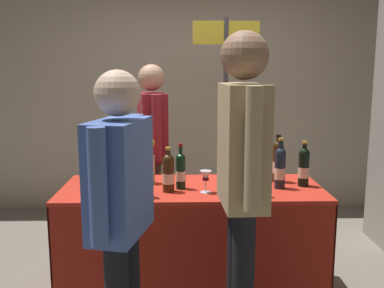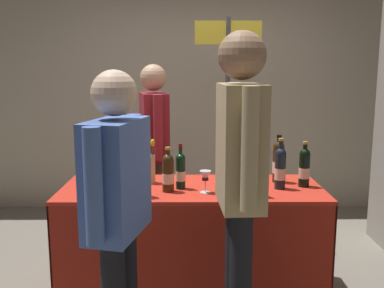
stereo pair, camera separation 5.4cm
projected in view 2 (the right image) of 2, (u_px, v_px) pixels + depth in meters
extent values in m
cube|color=#B2A893|center=(191.00, 85.00, 4.90)|extent=(7.06, 0.12, 2.83)
cube|color=red|center=(192.00, 189.00, 3.00)|extent=(1.79, 0.70, 0.02)
cube|color=#A32519|center=(192.00, 265.00, 2.73)|extent=(1.79, 0.01, 0.77)
cube|color=#A32519|center=(192.00, 226.00, 3.41)|extent=(1.79, 0.01, 0.77)
cube|color=#A32519|center=(66.00, 243.00, 3.06)|extent=(0.01, 0.70, 0.77)
cube|color=#A32519|center=(317.00, 243.00, 3.07)|extent=(0.01, 0.70, 0.77)
cylinder|color=#38230F|center=(168.00, 176.00, 2.87)|extent=(0.08, 0.08, 0.21)
sphere|color=#38230F|center=(168.00, 160.00, 2.85)|extent=(0.08, 0.08, 0.08)
cylinder|color=#38230F|center=(168.00, 155.00, 2.84)|extent=(0.03, 0.03, 0.07)
cylinder|color=#B7932D|center=(168.00, 148.00, 2.84)|extent=(0.03, 0.03, 0.02)
cylinder|color=beige|center=(168.00, 178.00, 2.87)|extent=(0.08, 0.08, 0.07)
cylinder|color=black|center=(244.00, 176.00, 2.84)|extent=(0.08, 0.08, 0.23)
sphere|color=black|center=(244.00, 159.00, 2.82)|extent=(0.07, 0.07, 0.07)
cylinder|color=black|center=(244.00, 153.00, 2.82)|extent=(0.03, 0.03, 0.08)
cylinder|color=maroon|center=(244.00, 145.00, 2.81)|extent=(0.03, 0.03, 0.02)
cylinder|color=beige|center=(244.00, 178.00, 2.84)|extent=(0.08, 0.08, 0.07)
cylinder|color=#38230F|center=(142.00, 181.00, 2.75)|extent=(0.07, 0.07, 0.20)
sphere|color=#38230F|center=(142.00, 166.00, 2.73)|extent=(0.07, 0.07, 0.07)
cylinder|color=#38230F|center=(142.00, 159.00, 2.73)|extent=(0.03, 0.03, 0.08)
cylinder|color=maroon|center=(142.00, 152.00, 2.72)|extent=(0.03, 0.03, 0.02)
cylinder|color=beige|center=(142.00, 184.00, 2.75)|extent=(0.07, 0.07, 0.06)
cylinder|color=black|center=(255.00, 180.00, 2.76)|extent=(0.07, 0.07, 0.21)
sphere|color=black|center=(255.00, 164.00, 2.74)|extent=(0.07, 0.07, 0.07)
cylinder|color=black|center=(256.00, 157.00, 2.74)|extent=(0.03, 0.03, 0.08)
cylinder|color=maroon|center=(256.00, 150.00, 2.73)|extent=(0.03, 0.03, 0.02)
cylinder|color=beige|center=(255.00, 183.00, 2.76)|extent=(0.07, 0.07, 0.07)
cylinder|color=black|center=(181.00, 173.00, 2.94)|extent=(0.07, 0.07, 0.21)
sphere|color=black|center=(181.00, 158.00, 2.92)|extent=(0.06, 0.06, 0.06)
cylinder|color=black|center=(180.00, 152.00, 2.91)|extent=(0.02, 0.02, 0.08)
cylinder|color=maroon|center=(180.00, 145.00, 2.90)|extent=(0.03, 0.03, 0.02)
cylinder|color=beige|center=(181.00, 176.00, 2.94)|extent=(0.07, 0.07, 0.07)
cylinder|color=#38230F|center=(278.00, 164.00, 3.11)|extent=(0.08, 0.08, 0.26)
sphere|color=#38230F|center=(279.00, 147.00, 3.08)|extent=(0.08, 0.08, 0.08)
cylinder|color=#38230F|center=(279.00, 142.00, 3.08)|extent=(0.03, 0.03, 0.07)
cylinder|color=black|center=(279.00, 136.00, 3.07)|extent=(0.04, 0.04, 0.02)
cylinder|color=beige|center=(278.00, 167.00, 3.11)|extent=(0.08, 0.08, 0.08)
cylinder|color=#192333|center=(280.00, 171.00, 2.93)|extent=(0.07, 0.07, 0.24)
sphere|color=#192333|center=(281.00, 153.00, 2.91)|extent=(0.07, 0.07, 0.07)
cylinder|color=#192333|center=(281.00, 147.00, 2.90)|extent=(0.03, 0.03, 0.08)
cylinder|color=#B7932D|center=(281.00, 140.00, 2.90)|extent=(0.04, 0.04, 0.02)
cylinder|color=beige|center=(280.00, 174.00, 2.94)|extent=(0.07, 0.07, 0.08)
cylinder|color=#192333|center=(112.00, 165.00, 3.09)|extent=(0.07, 0.07, 0.26)
sphere|color=#192333|center=(111.00, 147.00, 3.07)|extent=(0.07, 0.07, 0.07)
cylinder|color=#192333|center=(111.00, 142.00, 3.06)|extent=(0.03, 0.03, 0.07)
cylinder|color=maroon|center=(111.00, 136.00, 3.05)|extent=(0.03, 0.03, 0.02)
cylinder|color=beige|center=(112.00, 168.00, 3.09)|extent=(0.07, 0.07, 0.08)
cylinder|color=black|center=(304.00, 170.00, 2.99)|extent=(0.07, 0.07, 0.23)
sphere|color=black|center=(305.00, 154.00, 2.97)|extent=(0.07, 0.07, 0.07)
cylinder|color=black|center=(305.00, 149.00, 2.96)|extent=(0.03, 0.03, 0.07)
cylinder|color=#B7932D|center=(305.00, 143.00, 2.95)|extent=(0.03, 0.03, 0.02)
cylinder|color=beige|center=(304.00, 173.00, 2.99)|extent=(0.08, 0.08, 0.07)
cylinder|color=black|center=(94.00, 163.00, 3.16)|extent=(0.08, 0.08, 0.25)
sphere|color=black|center=(94.00, 146.00, 3.14)|extent=(0.08, 0.08, 0.08)
cylinder|color=black|center=(93.00, 141.00, 3.14)|extent=(0.03, 0.03, 0.07)
cylinder|color=black|center=(93.00, 136.00, 3.13)|extent=(0.03, 0.03, 0.02)
cylinder|color=beige|center=(94.00, 166.00, 3.17)|extent=(0.08, 0.08, 0.08)
cylinder|color=silver|center=(119.00, 186.00, 3.02)|extent=(0.07, 0.07, 0.00)
cylinder|color=silver|center=(119.00, 181.00, 3.01)|extent=(0.01, 0.01, 0.07)
cone|color=silver|center=(119.00, 171.00, 3.00)|extent=(0.07, 0.07, 0.07)
cylinder|color=silver|center=(205.00, 192.00, 2.86)|extent=(0.07, 0.07, 0.00)
cylinder|color=silver|center=(205.00, 187.00, 2.85)|extent=(0.01, 0.01, 0.07)
cone|color=silver|center=(205.00, 176.00, 2.84)|extent=(0.08, 0.08, 0.07)
cylinder|color=#590C19|center=(205.00, 179.00, 2.84)|extent=(0.04, 0.04, 0.02)
cylinder|color=tan|center=(149.00, 169.00, 3.08)|extent=(0.08, 0.08, 0.20)
cylinder|color=#38722D|center=(148.00, 155.00, 3.08)|extent=(0.01, 0.03, 0.19)
ellipsoid|color=#E05B1E|center=(148.00, 142.00, 3.05)|extent=(0.03, 0.03, 0.05)
cylinder|color=#38722D|center=(152.00, 156.00, 3.06)|extent=(0.02, 0.03, 0.19)
ellipsoid|color=gold|center=(153.00, 143.00, 3.03)|extent=(0.03, 0.03, 0.05)
cylinder|color=#38722D|center=(150.00, 154.00, 3.09)|extent=(0.03, 0.03, 0.22)
ellipsoid|color=#E05B1E|center=(149.00, 138.00, 3.08)|extent=(0.03, 0.03, 0.05)
cylinder|color=#4C4233|center=(154.00, 202.00, 3.94)|extent=(0.12, 0.12, 0.82)
cylinder|color=#4C4233|center=(156.00, 207.00, 3.79)|extent=(0.12, 0.12, 0.82)
cube|color=maroon|center=(154.00, 127.00, 3.74)|extent=(0.29, 0.44, 0.58)
sphere|color=tan|center=(153.00, 78.00, 3.67)|extent=(0.22, 0.22, 0.22)
cylinder|color=maroon|center=(150.00, 121.00, 3.97)|extent=(0.08, 0.08, 0.53)
cylinder|color=maroon|center=(158.00, 128.00, 3.50)|extent=(0.08, 0.08, 0.53)
cube|color=#4C6BB7|center=(117.00, 178.00, 2.10)|extent=(0.30, 0.46, 0.56)
sphere|color=beige|center=(114.00, 93.00, 2.03)|extent=(0.22, 0.22, 0.22)
cylinder|color=#4C6BB7|center=(94.00, 187.00, 1.85)|extent=(0.08, 0.08, 0.52)
cylinder|color=#4C6BB7|center=(135.00, 162.00, 2.34)|extent=(0.08, 0.08, 0.52)
cylinder|color=black|center=(235.00, 276.00, 2.45)|extent=(0.12, 0.12, 0.89)
cube|color=tan|center=(240.00, 146.00, 2.24)|extent=(0.23, 0.42, 0.63)
sphere|color=#8C664C|center=(242.00, 55.00, 2.16)|extent=(0.25, 0.25, 0.25)
cylinder|color=tan|center=(250.00, 150.00, 1.99)|extent=(0.08, 0.08, 0.58)
cylinder|color=tan|center=(233.00, 134.00, 2.48)|extent=(0.08, 0.08, 0.58)
cylinder|color=#47474C|center=(227.00, 134.00, 3.92)|extent=(0.04, 0.04, 2.04)
cube|color=yellow|center=(228.00, 33.00, 3.76)|extent=(0.58, 0.02, 0.20)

